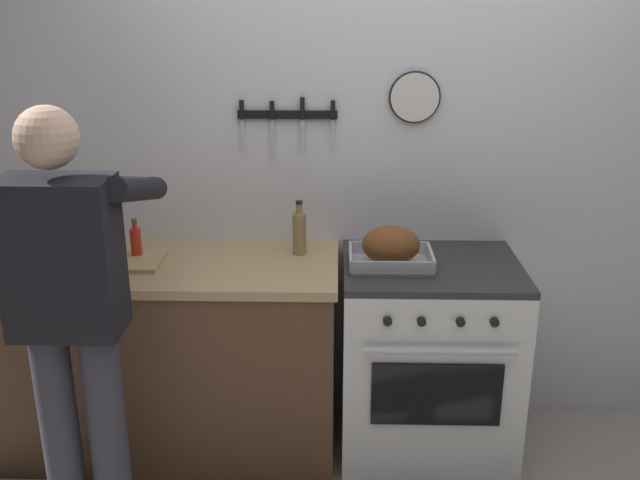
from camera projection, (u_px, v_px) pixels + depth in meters
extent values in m
cube|color=silver|center=(379.00, 154.00, 3.26)|extent=(6.00, 0.10, 2.60)
cube|color=black|center=(287.00, 115.00, 3.15)|extent=(0.44, 0.02, 0.04)
cube|color=silver|center=(243.00, 134.00, 3.17)|extent=(0.01, 0.00, 0.13)
cube|color=black|center=(242.00, 110.00, 3.14)|extent=(0.02, 0.02, 0.08)
cube|color=silver|center=(273.00, 139.00, 3.18)|extent=(0.01, 0.00, 0.18)
cube|color=black|center=(272.00, 110.00, 3.13)|extent=(0.02, 0.02, 0.08)
cube|color=silver|center=(303.00, 135.00, 3.17)|extent=(0.02, 0.00, 0.14)
cube|color=black|center=(302.00, 108.00, 3.13)|extent=(0.02, 0.02, 0.10)
cube|color=silver|center=(333.00, 133.00, 3.16)|extent=(0.01, 0.00, 0.12)
cube|color=black|center=(333.00, 110.00, 3.13)|extent=(0.02, 0.02, 0.08)
cylinder|color=white|center=(415.00, 97.00, 3.10)|extent=(0.21, 0.02, 0.21)
torus|color=black|center=(415.00, 97.00, 3.10)|extent=(0.23, 0.02, 0.23)
cube|color=brown|center=(114.00, 357.00, 3.23)|extent=(2.00, 0.62, 0.86)
cube|color=tan|center=(104.00, 265.00, 3.08)|extent=(2.03, 0.65, 0.04)
cube|color=white|center=(427.00, 360.00, 3.20)|extent=(0.76, 0.62, 0.87)
cube|color=black|center=(436.00, 395.00, 2.89)|extent=(0.53, 0.01, 0.28)
cube|color=#2D2D2D|center=(432.00, 267.00, 3.05)|extent=(0.76, 0.62, 0.03)
cylinder|color=black|center=(388.00, 321.00, 2.79)|extent=(0.04, 0.02, 0.04)
cylinder|color=black|center=(422.00, 322.00, 2.78)|extent=(0.04, 0.02, 0.04)
cylinder|color=black|center=(460.00, 322.00, 2.78)|extent=(0.04, 0.02, 0.04)
cylinder|color=black|center=(495.00, 322.00, 2.78)|extent=(0.04, 0.02, 0.04)
cylinder|color=silver|center=(440.00, 352.00, 2.80)|extent=(0.61, 0.02, 0.02)
cylinder|color=#383842|center=(61.00, 434.00, 2.67)|extent=(0.14, 0.14, 0.86)
cylinder|color=#383842|center=(108.00, 435.00, 2.66)|extent=(0.14, 0.14, 0.86)
cube|color=black|center=(62.00, 258.00, 2.43)|extent=(0.38, 0.22, 0.56)
sphere|color=tan|center=(47.00, 137.00, 2.30)|extent=(0.21, 0.21, 0.21)
cylinder|color=black|center=(24.00, 188.00, 2.61)|extent=(0.09, 0.55, 0.22)
cylinder|color=black|center=(138.00, 189.00, 2.60)|extent=(0.09, 0.55, 0.22)
cube|color=#B7B7BC|center=(390.00, 265.00, 3.02)|extent=(0.34, 0.25, 0.01)
cube|color=#B7B7BC|center=(393.00, 268.00, 2.89)|extent=(0.34, 0.01, 0.05)
cube|color=#B7B7BC|center=(389.00, 247.00, 3.13)|extent=(0.34, 0.01, 0.05)
cube|color=#B7B7BC|center=(350.00, 257.00, 3.01)|extent=(0.01, 0.25, 0.05)
cube|color=#B7B7BC|center=(431.00, 258.00, 3.00)|extent=(0.01, 0.25, 0.05)
ellipsoid|color=brown|center=(391.00, 245.00, 2.99)|extent=(0.24, 0.18, 0.17)
cube|color=tan|center=(120.00, 261.00, 3.04)|extent=(0.36, 0.24, 0.02)
cylinder|color=#997F4C|center=(299.00, 234.00, 3.13)|extent=(0.06, 0.06, 0.19)
cylinder|color=#997F4C|center=(299.00, 209.00, 3.10)|extent=(0.03, 0.03, 0.04)
cylinder|color=black|center=(299.00, 202.00, 3.09)|extent=(0.03, 0.03, 0.01)
cylinder|color=red|center=(136.00, 244.00, 3.08)|extent=(0.05, 0.05, 0.14)
cylinder|color=red|center=(134.00, 225.00, 3.05)|extent=(0.02, 0.02, 0.03)
cylinder|color=#197219|center=(134.00, 220.00, 3.05)|extent=(0.02, 0.02, 0.01)
cylinder|color=#338CCC|center=(87.00, 238.00, 3.11)|extent=(0.07, 0.07, 0.17)
cylinder|color=#338CCC|center=(85.00, 216.00, 3.08)|extent=(0.03, 0.03, 0.04)
cylinder|color=white|center=(84.00, 211.00, 3.07)|extent=(0.04, 0.04, 0.01)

